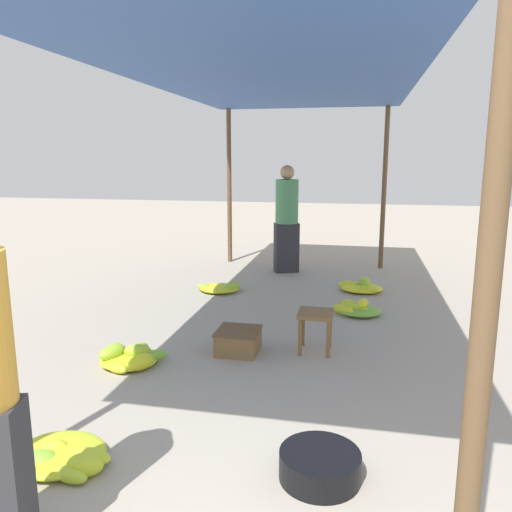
# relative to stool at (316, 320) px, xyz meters

# --- Properties ---
(canopy_post_front_right) EXTENTS (0.08, 0.08, 2.75)m
(canopy_post_front_right) POSITION_rel_stool_xyz_m (0.78, -3.11, 1.04)
(canopy_post_front_right) COLOR brown
(canopy_post_front_right) RESTS_ON ground
(canopy_post_back_left) EXTENTS (0.08, 0.08, 2.75)m
(canopy_post_back_left) POSITION_rel_stool_xyz_m (-1.94, 4.09, 1.04)
(canopy_post_back_left) COLOR brown
(canopy_post_back_left) RESTS_ON ground
(canopy_post_back_right) EXTENTS (0.08, 0.08, 2.75)m
(canopy_post_back_right) POSITION_rel_stool_xyz_m (0.78, 4.09, 1.04)
(canopy_post_back_right) COLOR brown
(canopy_post_back_right) RESTS_ON ground
(canopy_tarp) EXTENTS (3.12, 7.60, 0.04)m
(canopy_tarp) POSITION_rel_stool_xyz_m (-0.58, 0.49, 2.44)
(canopy_tarp) COLOR #33569E
(canopy_tarp) RESTS_ON canopy_post_front_left
(stool) EXTENTS (0.34, 0.34, 0.41)m
(stool) POSITION_rel_stool_xyz_m (0.00, 0.00, 0.00)
(stool) COLOR brown
(stool) RESTS_ON ground
(basin_black) EXTENTS (0.49, 0.49, 0.17)m
(basin_black) POSITION_rel_stool_xyz_m (0.21, -2.00, -0.25)
(basin_black) COLOR black
(basin_black) RESTS_ON ground
(banana_pile_left_0) EXTENTS (0.68, 0.57, 0.14)m
(banana_pile_left_0) POSITION_rel_stool_xyz_m (-1.40, -2.21, -0.28)
(banana_pile_left_0) COLOR #BBCF2B
(banana_pile_left_0) RESTS_ON ground
(banana_pile_left_1) EXTENTS (0.66, 0.59, 0.20)m
(banana_pile_left_1) POSITION_rel_stool_xyz_m (-1.66, -0.68, -0.26)
(banana_pile_left_1) COLOR #CAD528
(banana_pile_left_1) RESTS_ON ground
(banana_pile_left_2) EXTENTS (0.67, 0.50, 0.14)m
(banana_pile_left_2) POSITION_rel_stool_xyz_m (-1.52, 1.99, -0.27)
(banana_pile_left_2) COLOR #8FBE32
(banana_pile_left_2) RESTS_ON ground
(banana_pile_right_1) EXTENTS (0.62, 0.48, 0.19)m
(banana_pile_right_1) POSITION_rel_stool_xyz_m (0.38, 1.31, -0.26)
(banana_pile_right_1) COLOR yellow
(banana_pile_right_1) RESTS_ON ground
(banana_pile_right_2) EXTENTS (0.64, 0.52, 0.22)m
(banana_pile_right_2) POSITION_rel_stool_xyz_m (0.45, 2.41, -0.26)
(banana_pile_right_2) COLOR #CDD627
(banana_pile_right_2) RESTS_ON ground
(crate_near) EXTENTS (0.41, 0.41, 0.23)m
(crate_near) POSITION_rel_stool_xyz_m (-0.74, -0.17, -0.22)
(crate_near) COLOR brown
(crate_near) RESTS_ON ground
(shopper_walking_mid) EXTENTS (0.49, 0.49, 1.78)m
(shopper_walking_mid) POSITION_rel_stool_xyz_m (-0.80, 3.46, 0.59)
(shopper_walking_mid) COLOR #2D2D33
(shopper_walking_mid) RESTS_ON ground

